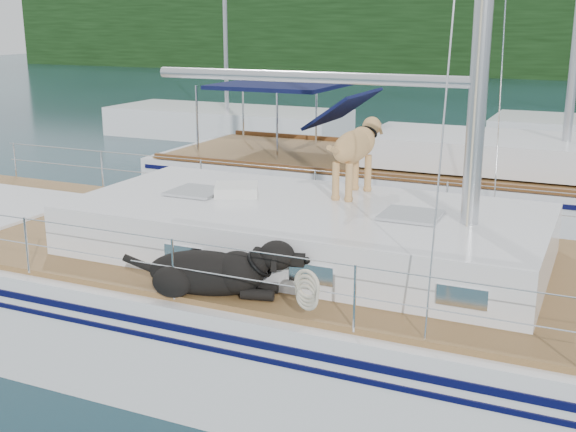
% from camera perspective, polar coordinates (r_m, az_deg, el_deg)
% --- Properties ---
extents(ground, '(120.00, 120.00, 0.00)m').
position_cam_1_polar(ground, '(8.94, -3.50, -9.91)').
color(ground, black).
rests_on(ground, ground).
extents(tree_line, '(90.00, 3.00, 6.00)m').
position_cam_1_polar(tree_line, '(52.28, 20.82, 13.39)').
color(tree_line, black).
rests_on(tree_line, ground).
extents(shore_bank, '(92.00, 1.00, 1.20)m').
position_cam_1_polar(shore_bank, '(53.56, 20.67, 10.85)').
color(shore_bank, '#595147').
rests_on(shore_bank, ground).
extents(main_sailboat, '(12.00, 3.84, 14.01)m').
position_cam_1_polar(main_sailboat, '(8.63, -3.01, -5.96)').
color(main_sailboat, white).
rests_on(main_sailboat, ground).
extents(neighbor_sailboat, '(11.00, 3.50, 13.30)m').
position_cam_1_polar(neighbor_sailboat, '(14.27, 11.54, 2.09)').
color(neighbor_sailboat, white).
rests_on(neighbor_sailboat, ground).
extents(bg_boat_west, '(8.00, 3.00, 11.65)m').
position_cam_1_polar(bg_boat_west, '(24.45, -4.81, 7.30)').
color(bg_boat_west, white).
rests_on(bg_boat_west, ground).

